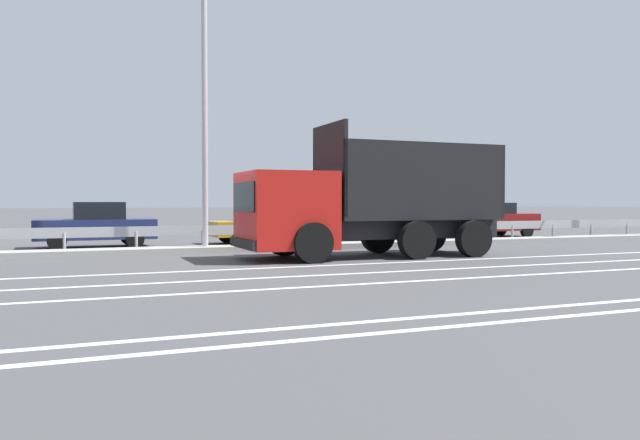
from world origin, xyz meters
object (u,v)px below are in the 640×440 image
object	(u,v)px
median_road_sign	(255,214)
parked_car_5	(267,225)
street_lamp_1	(205,60)
parked_car_7	(491,220)
parked_car_6	(395,223)
parked_car_4	(96,225)
dump_truck	(344,212)

from	to	relation	value
median_road_sign	parked_car_5	size ratio (longest dim) A/B	0.52
street_lamp_1	parked_car_7	size ratio (longest dim) A/B	2.59
parked_car_6	parked_car_7	size ratio (longest dim) A/B	1.13
street_lamp_1	parked_car_5	distance (m)	6.87
parked_car_4	parked_car_6	distance (m)	11.57
parked_car_4	median_road_sign	bearing A→B (deg)	-126.69
parked_car_4	parked_car_6	size ratio (longest dim) A/B	0.83
dump_truck	street_lamp_1	xyz separation A→B (m)	(-3.16, 3.29, 4.62)
median_road_sign	parked_car_7	distance (m)	12.31
median_road_sign	street_lamp_1	xyz separation A→B (m)	(-1.61, -0.07, 4.71)
street_lamp_1	parked_car_5	bearing A→B (deg)	48.07
dump_truck	parked_car_4	distance (m)	9.16
median_road_sign	parked_car_5	xyz separation A→B (m)	(1.40, 3.27, -0.50)
street_lamp_1	parked_car_5	xyz separation A→B (m)	(3.00, 3.34, -5.20)
dump_truck	parked_car_7	size ratio (longest dim) A/B	1.84
street_lamp_1	parked_car_6	size ratio (longest dim) A/B	2.28
dump_truck	median_road_sign	bearing A→B (deg)	25.38
parked_car_6	street_lamp_1	bearing A→B (deg)	-70.56
street_lamp_1	parked_car_7	xyz separation A→B (m)	(13.42, 3.52, -5.13)
dump_truck	parked_car_5	distance (m)	6.66
median_road_sign	parked_car_7	bearing A→B (deg)	16.24
median_road_sign	street_lamp_1	distance (m)	4.98
parked_car_4	parked_car_5	xyz separation A→B (m)	(6.04, -0.10, -0.08)
parked_car_5	dump_truck	bearing A→B (deg)	-0.42
parked_car_7	median_road_sign	bearing A→B (deg)	-76.74
parked_car_4	parked_car_7	xyz separation A→B (m)	(16.46, 0.08, 0.00)
parked_car_6	parked_car_7	bearing A→B (deg)	89.59
parked_car_6	parked_car_7	distance (m)	4.89
median_road_sign	parked_car_7	size ratio (longest dim) A/B	0.55
parked_car_4	street_lamp_1	bearing A→B (deg)	-139.31
median_road_sign	dump_truck	bearing A→B (deg)	-65.16
parked_car_5	parked_car_7	world-z (taller)	parked_car_7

